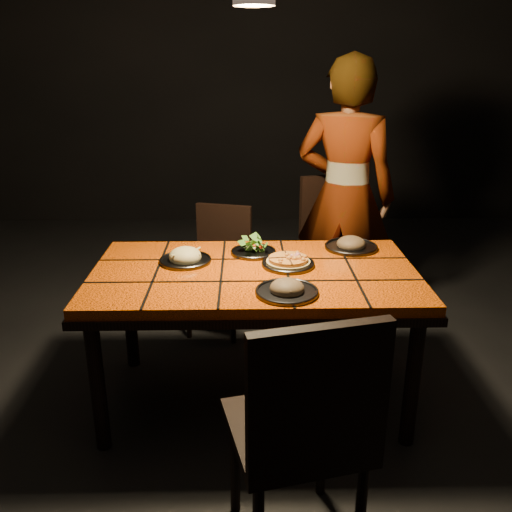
{
  "coord_description": "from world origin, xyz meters",
  "views": [
    {
      "loc": [
        -0.05,
        -2.49,
        1.73
      ],
      "look_at": [
        0.01,
        0.01,
        0.82
      ],
      "focal_mm": 38.0,
      "sensor_mm": 36.0,
      "label": 1
    }
  ],
  "objects_px": {
    "diner": "(345,196)",
    "plate_pasta": "(185,258)",
    "plate_pizza": "(288,262)",
    "chair_far_right": "(335,237)",
    "chair_far_left": "(220,260)",
    "chair_near": "(305,426)",
    "dining_table": "(254,284)"
  },
  "relations": [
    {
      "from": "chair_near",
      "to": "diner",
      "type": "relative_size",
      "value": 0.57
    },
    {
      "from": "chair_near",
      "to": "chair_far_left",
      "type": "xyz_separation_m",
      "value": [
        -0.36,
        1.87,
        -0.1
      ]
    },
    {
      "from": "dining_table",
      "to": "plate_pasta",
      "type": "distance_m",
      "value": 0.38
    },
    {
      "from": "diner",
      "to": "chair_near",
      "type": "bearing_deg",
      "value": 97.81
    },
    {
      "from": "chair_far_left",
      "to": "plate_pasta",
      "type": "distance_m",
      "value": 0.83
    },
    {
      "from": "plate_pasta",
      "to": "chair_far_left",
      "type": "bearing_deg",
      "value": 79.35
    },
    {
      "from": "chair_near",
      "to": "chair_far_left",
      "type": "height_order",
      "value": "chair_near"
    },
    {
      "from": "chair_far_left",
      "to": "plate_pizza",
      "type": "xyz_separation_m",
      "value": [
        0.38,
        -0.83,
        0.29
      ]
    },
    {
      "from": "chair_far_left",
      "to": "plate_pasta",
      "type": "xyz_separation_m",
      "value": [
        -0.14,
        -0.76,
        0.3
      ]
    },
    {
      "from": "chair_far_right",
      "to": "plate_pizza",
      "type": "relative_size",
      "value": 3.68
    },
    {
      "from": "chair_far_left",
      "to": "plate_pizza",
      "type": "relative_size",
      "value": 3.11
    },
    {
      "from": "dining_table",
      "to": "chair_far_left",
      "type": "relative_size",
      "value": 1.95
    },
    {
      "from": "chair_far_left",
      "to": "diner",
      "type": "xyz_separation_m",
      "value": [
        0.82,
        0.06,
        0.41
      ]
    },
    {
      "from": "diner",
      "to": "plate_pasta",
      "type": "distance_m",
      "value": 1.27
    },
    {
      "from": "dining_table",
      "to": "plate_pasta",
      "type": "bearing_deg",
      "value": 161.82
    },
    {
      "from": "diner",
      "to": "plate_pasta",
      "type": "relative_size",
      "value": 6.66
    },
    {
      "from": "diner",
      "to": "plate_pizza",
      "type": "relative_size",
      "value": 6.65
    },
    {
      "from": "dining_table",
      "to": "diner",
      "type": "height_order",
      "value": "diner"
    },
    {
      "from": "chair_near",
      "to": "diner",
      "type": "height_order",
      "value": "diner"
    },
    {
      "from": "dining_table",
      "to": "plate_pasta",
      "type": "relative_size",
      "value": 6.08
    },
    {
      "from": "plate_pizza",
      "to": "plate_pasta",
      "type": "xyz_separation_m",
      "value": [
        -0.52,
        0.06,
        0.01
      ]
    },
    {
      "from": "chair_near",
      "to": "chair_far_right",
      "type": "bearing_deg",
      "value": -115.04
    },
    {
      "from": "chair_far_right",
      "to": "chair_far_left",
      "type": "bearing_deg",
      "value": 177.03
    },
    {
      "from": "dining_table",
      "to": "plate_pizza",
      "type": "xyz_separation_m",
      "value": [
        0.17,
        0.05,
        0.1
      ]
    },
    {
      "from": "chair_near",
      "to": "chair_far_left",
      "type": "distance_m",
      "value": 1.91
    },
    {
      "from": "diner",
      "to": "plate_pizza",
      "type": "distance_m",
      "value": 1.0
    },
    {
      "from": "dining_table",
      "to": "diner",
      "type": "distance_m",
      "value": 1.14
    },
    {
      "from": "chair_near",
      "to": "plate_pasta",
      "type": "bearing_deg",
      "value": -78.8
    },
    {
      "from": "plate_pizza",
      "to": "chair_far_right",
      "type": "bearing_deg",
      "value": 68.16
    },
    {
      "from": "chair_far_right",
      "to": "plate_pasta",
      "type": "bearing_deg",
      "value": -151.52
    },
    {
      "from": "dining_table",
      "to": "chair_far_left",
      "type": "distance_m",
      "value": 0.92
    },
    {
      "from": "dining_table",
      "to": "plate_pizza",
      "type": "relative_size",
      "value": 6.07
    }
  ]
}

